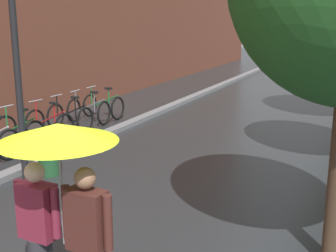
{
  "coord_description": "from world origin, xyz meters",
  "views": [
    {
      "loc": [
        3.16,
        -3.37,
        3.08
      ],
      "look_at": [
        0.16,
        2.96,
        1.35
      ],
      "focal_mm": 48.5,
      "sensor_mm": 36.0,
      "label": 1
    }
  ],
  "objects_px": {
    "litter_bin": "(49,154)",
    "parked_bicycle_4": "(49,124)",
    "parked_bicycle_3": "(19,131)",
    "parked_bicycle_7": "(103,106)",
    "parked_bicycle_6": "(89,111)",
    "couple_under_umbrella": "(61,188)",
    "parked_bicycle_5": "(70,117)",
    "street_lamp_post": "(16,57)"
  },
  "relations": [
    {
      "from": "litter_bin",
      "to": "parked_bicycle_4",
      "type": "bearing_deg",
      "value": 129.67
    },
    {
      "from": "parked_bicycle_3",
      "to": "litter_bin",
      "type": "height_order",
      "value": "parked_bicycle_3"
    },
    {
      "from": "parked_bicycle_7",
      "to": "litter_bin",
      "type": "relative_size",
      "value": 1.29
    },
    {
      "from": "parked_bicycle_6",
      "to": "litter_bin",
      "type": "bearing_deg",
      "value": -65.2
    },
    {
      "from": "parked_bicycle_4",
      "to": "litter_bin",
      "type": "xyz_separation_m",
      "value": [
        1.79,
        -2.16,
        0.05
      ]
    },
    {
      "from": "parked_bicycle_6",
      "to": "parked_bicycle_7",
      "type": "xyz_separation_m",
      "value": [
        -0.01,
        0.78,
        0.0
      ]
    },
    {
      "from": "parked_bicycle_6",
      "to": "couple_under_umbrella",
      "type": "height_order",
      "value": "couple_under_umbrella"
    },
    {
      "from": "parked_bicycle_5",
      "to": "parked_bicycle_6",
      "type": "height_order",
      "value": "same"
    },
    {
      "from": "parked_bicycle_6",
      "to": "parked_bicycle_3",
      "type": "bearing_deg",
      "value": -92.67
    },
    {
      "from": "parked_bicycle_3",
      "to": "parked_bicycle_4",
      "type": "height_order",
      "value": "same"
    },
    {
      "from": "parked_bicycle_5",
      "to": "litter_bin",
      "type": "relative_size",
      "value": 1.3
    },
    {
      "from": "parked_bicycle_3",
      "to": "litter_bin",
      "type": "relative_size",
      "value": 1.35
    },
    {
      "from": "parked_bicycle_3",
      "to": "parked_bicycle_5",
      "type": "xyz_separation_m",
      "value": [
        0.14,
        1.77,
        0.0
      ]
    },
    {
      "from": "parked_bicycle_6",
      "to": "couple_under_umbrella",
      "type": "bearing_deg",
      "value": -56.5
    },
    {
      "from": "parked_bicycle_4",
      "to": "parked_bicycle_6",
      "type": "height_order",
      "value": "same"
    },
    {
      "from": "street_lamp_post",
      "to": "parked_bicycle_5",
      "type": "bearing_deg",
      "value": 115.84
    },
    {
      "from": "parked_bicycle_5",
      "to": "litter_bin",
      "type": "height_order",
      "value": "parked_bicycle_5"
    },
    {
      "from": "parked_bicycle_4",
      "to": "parked_bicycle_6",
      "type": "xyz_separation_m",
      "value": [
        -0.02,
        1.76,
        0.0
      ]
    },
    {
      "from": "couple_under_umbrella",
      "to": "litter_bin",
      "type": "relative_size",
      "value": 2.43
    },
    {
      "from": "couple_under_umbrella",
      "to": "litter_bin",
      "type": "bearing_deg",
      "value": 131.88
    },
    {
      "from": "parked_bicycle_6",
      "to": "litter_bin",
      "type": "distance_m",
      "value": 4.32
    },
    {
      "from": "couple_under_umbrella",
      "to": "street_lamp_post",
      "type": "xyz_separation_m",
      "value": [
        -3.0,
        2.67,
        0.95
      ]
    },
    {
      "from": "parked_bicycle_3",
      "to": "parked_bicycle_4",
      "type": "distance_m",
      "value": 0.91
    },
    {
      "from": "parked_bicycle_6",
      "to": "parked_bicycle_4",
      "type": "bearing_deg",
      "value": -89.3
    },
    {
      "from": "parked_bicycle_4",
      "to": "parked_bicycle_5",
      "type": "relative_size",
      "value": 1.03
    },
    {
      "from": "parked_bicycle_5",
      "to": "parked_bicycle_3",
      "type": "bearing_deg",
      "value": -94.5
    },
    {
      "from": "couple_under_umbrella",
      "to": "parked_bicycle_3",
      "type": "bearing_deg",
      "value": 137.02
    },
    {
      "from": "parked_bicycle_6",
      "to": "parked_bicycle_7",
      "type": "height_order",
      "value": "same"
    },
    {
      "from": "parked_bicycle_5",
      "to": "parked_bicycle_6",
      "type": "bearing_deg",
      "value": 90.96
    },
    {
      "from": "parked_bicycle_5",
      "to": "street_lamp_post",
      "type": "xyz_separation_m",
      "value": [
        1.79,
        -3.69,
        1.98
      ]
    },
    {
      "from": "parked_bicycle_7",
      "to": "street_lamp_post",
      "type": "relative_size",
      "value": 0.27
    },
    {
      "from": "parked_bicycle_7",
      "to": "couple_under_umbrella",
      "type": "height_order",
      "value": "couple_under_umbrella"
    },
    {
      "from": "parked_bicycle_5",
      "to": "parked_bicycle_7",
      "type": "distance_m",
      "value": 1.67
    },
    {
      "from": "parked_bicycle_3",
      "to": "couple_under_umbrella",
      "type": "xyz_separation_m",
      "value": [
        4.92,
        -4.59,
        1.03
      ]
    },
    {
      "from": "parked_bicycle_5",
      "to": "parked_bicycle_7",
      "type": "height_order",
      "value": "same"
    },
    {
      "from": "parked_bicycle_7",
      "to": "litter_bin",
      "type": "xyz_separation_m",
      "value": [
        1.82,
        -4.7,
        0.05
      ]
    },
    {
      "from": "parked_bicycle_5",
      "to": "street_lamp_post",
      "type": "distance_m",
      "value": 4.55
    },
    {
      "from": "parked_bicycle_3",
      "to": "parked_bicycle_6",
      "type": "height_order",
      "value": "same"
    },
    {
      "from": "parked_bicycle_7",
      "to": "parked_bicycle_5",
      "type": "bearing_deg",
      "value": -89.26
    },
    {
      "from": "parked_bicycle_4",
      "to": "parked_bicycle_3",
      "type": "bearing_deg",
      "value": -99.17
    },
    {
      "from": "parked_bicycle_3",
      "to": "couple_under_umbrella",
      "type": "height_order",
      "value": "couple_under_umbrella"
    },
    {
      "from": "street_lamp_post",
      "to": "parked_bicycle_7",
      "type": "bearing_deg",
      "value": 108.63
    }
  ]
}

